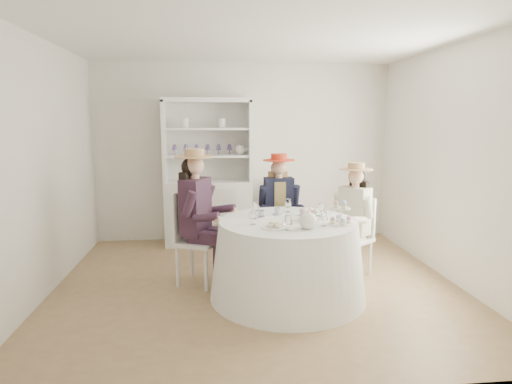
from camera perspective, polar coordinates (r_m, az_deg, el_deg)
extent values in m
plane|color=olive|center=(4.97, 0.12, -12.21)|extent=(4.50, 4.50, 0.00)
plane|color=white|center=(4.70, 0.13, 20.04)|extent=(4.50, 4.50, 0.00)
plane|color=silver|center=(6.63, -1.67, 5.27)|extent=(4.50, 0.00, 4.50)
plane|color=silver|center=(2.69, 4.53, -1.07)|extent=(4.50, 0.00, 4.50)
plane|color=silver|center=(4.95, -26.78, 2.80)|extent=(0.00, 4.50, 4.50)
plane|color=silver|center=(5.37, 24.82, 3.39)|extent=(0.00, 4.50, 4.50)
cone|color=white|center=(4.55, 4.22, -8.97)|extent=(1.63, 1.63, 0.80)
cylinder|color=white|center=(4.44, 4.28, -3.93)|extent=(1.43, 1.43, 0.02)
cube|color=silver|center=(6.46, -6.30, -2.71)|extent=(1.34, 0.69, 0.96)
cube|color=silver|center=(6.54, -6.46, 6.83)|extent=(1.26, 0.26, 1.17)
cube|color=silver|center=(6.32, -6.58, 12.04)|extent=(1.34, 0.69, 0.06)
cube|color=silver|center=(6.36, -12.08, 6.61)|extent=(0.12, 0.48, 1.17)
cube|color=silver|center=(6.35, -0.87, 6.81)|extent=(0.12, 0.48, 1.17)
cube|color=silver|center=(6.34, -6.44, 4.82)|extent=(1.24, 0.62, 0.03)
cube|color=silver|center=(6.32, -6.51, 8.38)|extent=(1.24, 0.62, 0.03)
sphere|color=white|center=(6.34, -2.11, 5.65)|extent=(0.15, 0.15, 0.15)
cube|color=silver|center=(6.60, 3.04, -3.68)|extent=(0.57, 0.57, 0.67)
cylinder|color=black|center=(6.51, 3.08, 0.36)|extent=(0.35, 0.35, 0.27)
cube|color=silver|center=(4.89, -7.72, -6.60)|extent=(0.58, 0.58, 0.04)
cylinder|color=silver|center=(4.75, -6.68, -10.27)|extent=(0.04, 0.04, 0.48)
cylinder|color=silver|center=(5.05, -4.97, -9.03)|extent=(0.04, 0.04, 0.48)
cylinder|color=silver|center=(4.90, -10.43, -9.73)|extent=(0.04, 0.04, 0.48)
cylinder|color=silver|center=(5.19, -8.54, -8.57)|extent=(0.04, 0.04, 0.48)
cube|color=silver|center=(4.91, -9.86, -3.06)|extent=(0.20, 0.39, 0.55)
cube|color=black|center=(4.81, -8.06, -1.95)|extent=(0.36, 0.45, 0.63)
cube|color=black|center=(4.73, -6.85, -6.05)|extent=(0.40, 0.28, 0.13)
cylinder|color=black|center=(4.76, -5.09, -10.02)|extent=(0.11, 0.11, 0.50)
cylinder|color=black|center=(4.57, -8.87, -1.58)|extent=(0.21, 0.17, 0.30)
cube|color=black|center=(4.90, -5.86, -5.48)|extent=(0.40, 0.28, 0.13)
cylinder|color=black|center=(4.93, -4.16, -9.31)|extent=(0.11, 0.11, 0.50)
cylinder|color=black|center=(4.97, -6.47, -0.63)|extent=(0.21, 0.17, 0.30)
cylinder|color=#D8A889|center=(4.75, -8.16, 2.05)|extent=(0.10, 0.10, 0.09)
sphere|color=#D8A889|center=(4.74, -8.19, 3.49)|extent=(0.21, 0.21, 0.21)
sphere|color=black|center=(4.76, -8.72, 3.31)|extent=(0.21, 0.21, 0.21)
cube|color=black|center=(4.81, -9.04, 0.29)|extent=(0.19, 0.27, 0.41)
cylinder|color=tan|center=(4.73, -8.22, 4.67)|extent=(0.44, 0.44, 0.01)
cylinder|color=tan|center=(4.72, -8.23, 5.20)|extent=(0.22, 0.22, 0.09)
cube|color=silver|center=(5.53, 3.03, -5.00)|extent=(0.41, 0.41, 0.04)
cylinder|color=silver|center=(5.42, 1.60, -7.87)|extent=(0.04, 0.04, 0.45)
cylinder|color=silver|center=(5.47, 4.99, -7.72)|extent=(0.04, 0.04, 0.45)
cylinder|color=silver|center=(5.72, 1.12, -6.91)|extent=(0.04, 0.04, 0.45)
cylinder|color=silver|center=(5.78, 4.33, -6.78)|extent=(0.04, 0.04, 0.45)
cube|color=silver|center=(5.65, 2.74, -1.85)|extent=(0.39, 0.04, 0.51)
cube|color=black|center=(5.47, 3.03, -1.14)|extent=(0.37, 0.21, 0.59)
cube|color=tan|center=(5.47, 3.03, -1.14)|extent=(0.15, 0.23, 0.51)
cube|color=black|center=(5.38, 2.30, -4.52)|extent=(0.14, 0.35, 0.12)
cylinder|color=black|center=(5.33, 2.53, -8.06)|extent=(0.10, 0.10, 0.47)
cylinder|color=black|center=(5.39, 0.91, -0.53)|extent=(0.09, 0.18, 0.28)
cube|color=black|center=(5.41, 4.22, -4.45)|extent=(0.14, 0.35, 0.12)
cylinder|color=black|center=(5.36, 4.47, -7.97)|extent=(0.10, 0.10, 0.47)
cylinder|color=black|center=(5.46, 5.28, -0.43)|extent=(0.09, 0.18, 0.28)
cylinder|color=#D8A889|center=(5.42, 3.06, 2.12)|extent=(0.09, 0.09, 0.08)
sphere|color=#D8A889|center=(5.41, 3.07, 3.30)|extent=(0.19, 0.19, 0.19)
sphere|color=tan|center=(5.45, 2.98, 3.19)|extent=(0.19, 0.19, 0.19)
cube|color=tan|center=(5.52, 2.90, 0.77)|extent=(0.24, 0.09, 0.39)
cylinder|color=red|center=(5.40, 3.08, 4.26)|extent=(0.41, 0.41, 0.01)
cylinder|color=red|center=(5.39, 3.08, 4.69)|extent=(0.20, 0.20, 0.08)
cube|color=silver|center=(5.27, 12.75, -6.23)|extent=(0.54, 0.54, 0.04)
cylinder|color=silver|center=(5.30, 10.32, -8.56)|extent=(0.03, 0.03, 0.42)
cylinder|color=silver|center=(5.13, 13.11, -9.26)|extent=(0.03, 0.03, 0.42)
cylinder|color=silver|center=(5.54, 12.26, -7.82)|extent=(0.03, 0.03, 0.42)
cylinder|color=silver|center=(5.38, 14.97, -8.46)|extent=(0.03, 0.03, 0.42)
cube|color=silver|center=(5.35, 13.91, -3.17)|extent=(0.24, 0.31, 0.48)
cube|color=beige|center=(5.20, 13.02, -2.40)|extent=(0.36, 0.39, 0.56)
cube|color=beige|center=(5.20, 11.27, -5.49)|extent=(0.34, 0.30, 0.12)
cylinder|color=beige|center=(5.18, 10.28, -8.86)|extent=(0.10, 0.10, 0.44)
cylinder|color=beige|center=(5.27, 11.02, -1.43)|extent=(0.19, 0.17, 0.26)
cube|color=beige|center=(5.11, 12.85, -5.83)|extent=(0.34, 0.30, 0.12)
cylinder|color=beige|center=(5.09, 11.86, -9.26)|extent=(0.10, 0.10, 0.44)
cylinder|color=beige|center=(5.05, 14.67, -2.04)|extent=(0.19, 0.17, 0.26)
cylinder|color=#D8A889|center=(5.15, 13.14, 0.85)|extent=(0.09, 0.09, 0.08)
sphere|color=#D8A889|center=(5.13, 13.19, 2.02)|extent=(0.18, 0.18, 0.18)
sphere|color=black|center=(5.17, 13.45, 1.90)|extent=(0.18, 0.18, 0.18)
cube|color=black|center=(5.23, 13.56, -0.52)|extent=(0.20, 0.23, 0.37)
cylinder|color=tan|center=(5.12, 13.22, 2.98)|extent=(0.39, 0.39, 0.01)
cylinder|color=tan|center=(5.12, 13.24, 3.41)|extent=(0.19, 0.19, 0.08)
cube|color=silver|center=(6.25, -4.46, -3.66)|extent=(0.39, 0.39, 0.04)
cylinder|color=silver|center=(6.46, -3.23, -5.17)|extent=(0.03, 0.03, 0.41)
cylinder|color=silver|center=(6.44, -5.87, -5.26)|extent=(0.03, 0.03, 0.41)
cylinder|color=silver|center=(6.18, -2.93, -5.86)|extent=(0.03, 0.03, 0.41)
cylinder|color=silver|center=(6.15, -5.70, -5.96)|extent=(0.03, 0.03, 0.41)
cube|color=silver|center=(6.04, -4.35, -1.70)|extent=(0.35, 0.05, 0.46)
imported|color=white|center=(4.57, 0.78, -2.98)|extent=(0.10, 0.10, 0.06)
imported|color=white|center=(4.68, 2.85, -2.64)|extent=(0.09, 0.09, 0.07)
imported|color=white|center=(4.65, 6.32, -2.76)|extent=(0.11, 0.11, 0.07)
imported|color=white|center=(4.43, 6.81, -3.54)|extent=(0.21, 0.21, 0.05)
sphere|color=pink|center=(4.46, 7.70, -2.72)|extent=(0.06, 0.06, 0.06)
sphere|color=white|center=(4.49, 7.39, -2.62)|extent=(0.06, 0.06, 0.06)
sphere|color=pink|center=(4.50, 6.86, -2.59)|extent=(0.06, 0.06, 0.06)
sphere|color=white|center=(4.47, 6.43, -2.65)|extent=(0.06, 0.06, 0.06)
sphere|color=pink|center=(4.43, 6.33, -2.76)|extent=(0.06, 0.06, 0.06)
sphere|color=white|center=(4.40, 6.64, -2.86)|extent=(0.06, 0.06, 0.06)
sphere|color=pink|center=(4.39, 7.17, -2.89)|extent=(0.06, 0.06, 0.06)
sphere|color=white|center=(4.42, 7.62, -2.83)|extent=(0.06, 0.06, 0.06)
sphere|color=white|center=(4.11, 6.96, -3.82)|extent=(0.17, 0.17, 0.17)
cylinder|color=white|center=(4.13, 8.41, -3.64)|extent=(0.10, 0.03, 0.08)
cylinder|color=white|center=(4.09, 6.98, -2.62)|extent=(0.04, 0.04, 0.02)
cylinder|color=white|center=(4.12, 2.48, -4.75)|extent=(0.25, 0.25, 0.01)
cube|color=beige|center=(4.09, 1.85, -4.52)|extent=(0.06, 0.04, 0.03)
cube|color=beige|center=(4.11, 2.48, -4.27)|extent=(0.07, 0.05, 0.03)
cube|color=beige|center=(4.14, 3.11, -4.35)|extent=(0.07, 0.06, 0.03)
cube|color=beige|center=(4.14, 2.14, -4.15)|extent=(0.07, 0.07, 0.03)
cube|color=beige|center=(4.08, 2.97, -4.55)|extent=(0.06, 0.07, 0.03)
cylinder|color=white|center=(4.34, 11.21, -4.17)|extent=(0.25, 0.25, 0.01)
cylinder|color=white|center=(4.32, 11.24, -3.19)|extent=(0.02, 0.02, 0.16)
cylinder|color=white|center=(4.31, 11.27, -2.12)|extent=(0.19, 0.19, 0.01)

